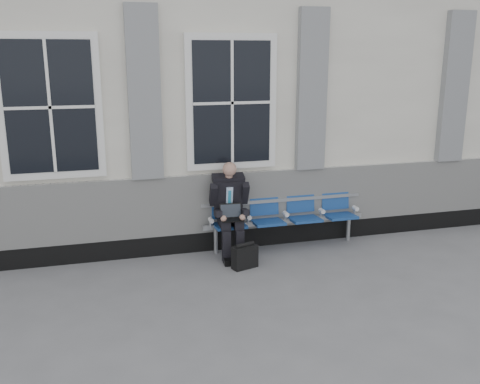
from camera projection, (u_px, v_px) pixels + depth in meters
name	position (u px, v px, depth m)	size (l,w,h in m)	color
ground	(234.00, 289.00, 6.90)	(70.00, 70.00, 0.00)	slate
station_building	(183.00, 95.00, 9.57)	(14.40, 4.40, 4.49)	silver
bench	(284.00, 212.00, 8.29)	(2.60, 0.47, 0.91)	#9EA0A3
businessman	(230.00, 206.00, 7.88)	(0.59, 0.79, 1.42)	black
briefcase	(245.00, 256.00, 7.53)	(0.39, 0.26, 0.37)	black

